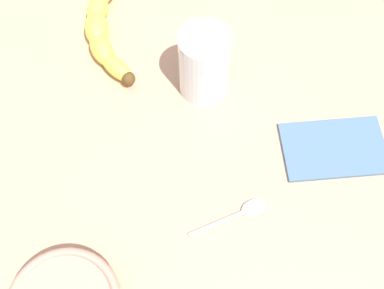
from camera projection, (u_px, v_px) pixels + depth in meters
wooden_tabletop at (144, 111)px, 72.65cm from camera, size 120.00×120.00×3.00cm
banana at (103, 28)px, 75.72cm from camera, size 11.73×21.99×3.87cm
smoothie_glass at (204, 66)px, 68.15cm from camera, size 7.49×7.49×11.43cm
teaspoon at (249, 210)px, 63.35cm from camera, size 11.29×2.84×0.80cm
folded_napkin at (334, 148)px, 67.69cm from camera, size 17.49×14.82×0.60cm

